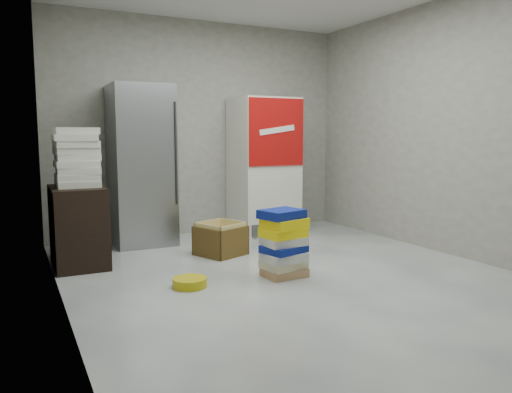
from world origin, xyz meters
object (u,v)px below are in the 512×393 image
Objects in this scene: coke_cooler at (264,166)px; cardboard_box at (221,241)px; steel_fridge at (141,166)px; wood_shelf at (78,226)px; phonebook_stack_main at (284,243)px.

coke_cooler is 3.07× the size of cardboard_box.
steel_fridge reaches higher than cardboard_box.
steel_fridge is 1.06× the size of coke_cooler.
steel_fridge reaches higher than wood_shelf.
wood_shelf is at bearing -163.72° from coke_cooler.
phonebook_stack_main is (-0.83, -2.01, -0.59)m from coke_cooler.
coke_cooler is at bearing 16.28° from wood_shelf.
wood_shelf is at bearing -138.69° from steel_fridge.
cardboard_box is at bearing 91.00° from phonebook_stack_main.
phonebook_stack_main is at bearing -68.02° from steel_fridge.
coke_cooler is (1.65, -0.01, -0.05)m from steel_fridge.
cardboard_box is (0.62, -0.96, -0.80)m from steel_fridge.
steel_fridge is at bearing 102.65° from phonebook_stack_main.
steel_fridge is 1.23m from wood_shelf.
steel_fridge is 1.40m from cardboard_box.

